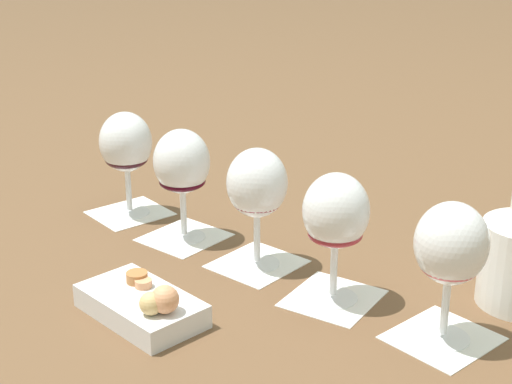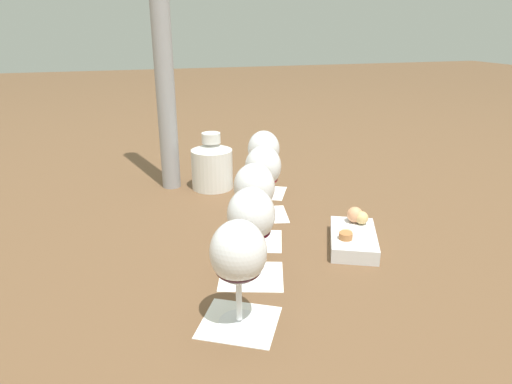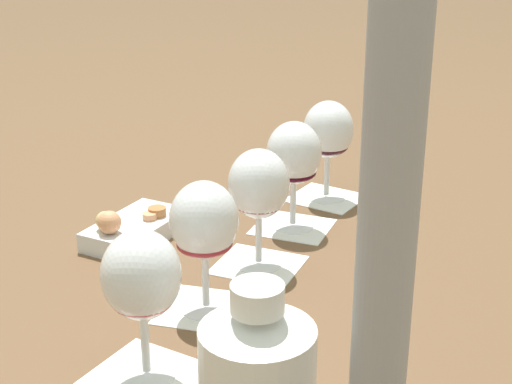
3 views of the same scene
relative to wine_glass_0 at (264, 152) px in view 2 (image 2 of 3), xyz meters
The scene contains 13 objects.
ground_plane 0.32m from the wine_glass_0, 20.09° to the right, with size 8.00×8.00×0.00m, color brown.
tasting_card_0 0.11m from the wine_glass_0, 90.00° to the left, with size 0.15×0.15×0.00m.
tasting_card_1 0.19m from the wine_glass_0, 17.98° to the right, with size 0.13×0.14×0.00m.
tasting_card_2 0.32m from the wine_glass_0, 21.00° to the right, with size 0.14×0.15×0.00m.
tasting_card_3 0.46m from the wine_glass_0, 20.40° to the right, with size 0.14×0.14×0.00m.
tasting_card_4 0.60m from the wine_glass_0, 21.21° to the right, with size 0.15×0.15×0.00m.
wine_glass_0 is the anchor object (origin of this frame).
wine_glass_1 0.16m from the wine_glass_0, 17.98° to the right, with size 0.09×0.09×0.17m.
wine_glass_2 0.30m from the wine_glass_0, 21.00° to the right, with size 0.09×0.09×0.17m.
wine_glass_3 0.45m from the wine_glass_0, 20.40° to the right, with size 0.09×0.09×0.17m.
wine_glass_4 0.58m from the wine_glass_0, 21.21° to the right, with size 0.09×0.09×0.17m.
ceramic_vase 0.16m from the wine_glass_0, 122.43° to the right, with size 0.11×0.11×0.16m.
snack_dish 0.38m from the wine_glass_0, 13.67° to the left, with size 0.19×0.15×0.06m.
Camera 2 is at (0.85, -0.26, 0.44)m, focal length 32.00 mm.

